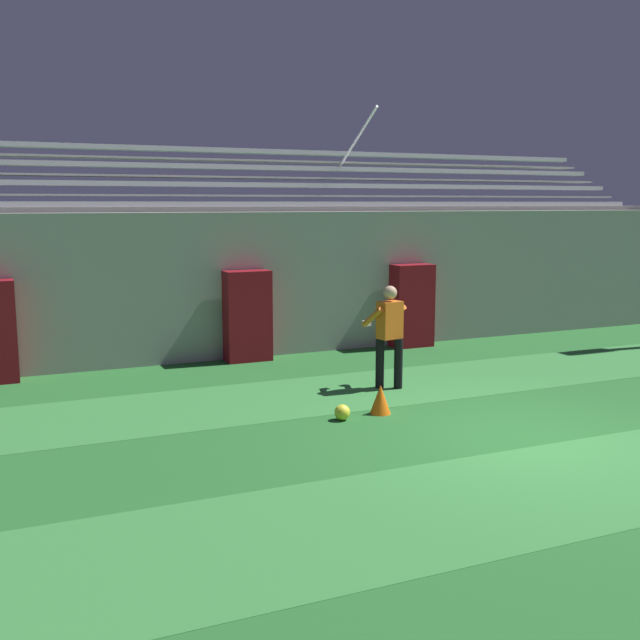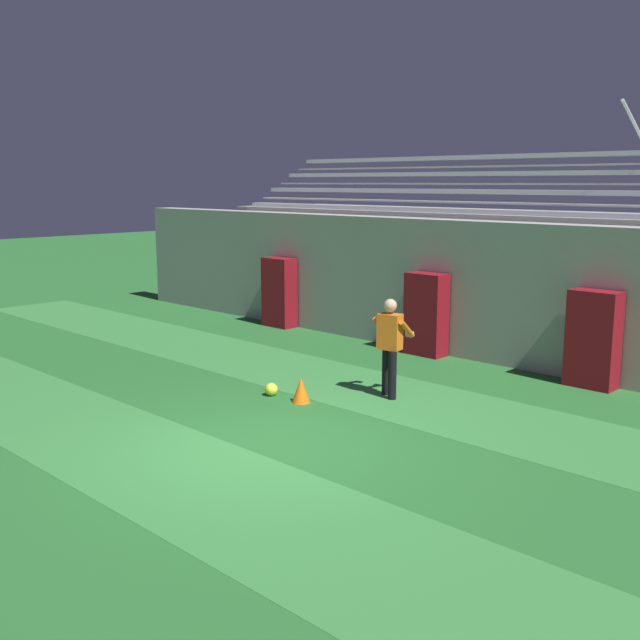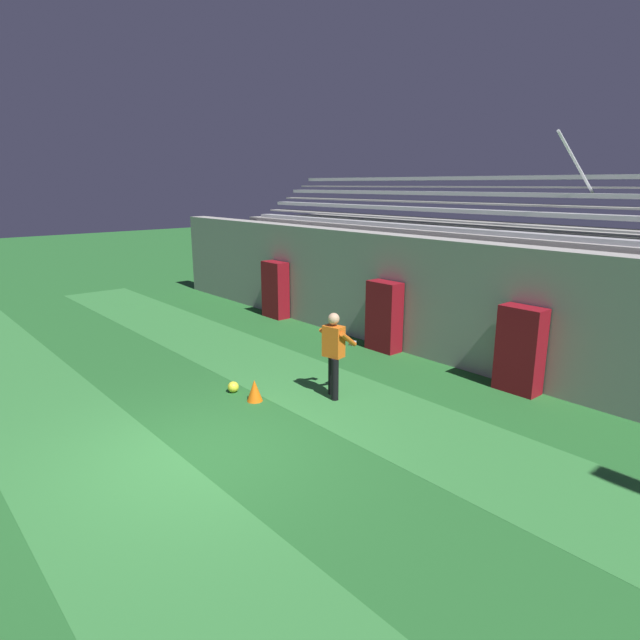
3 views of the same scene
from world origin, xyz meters
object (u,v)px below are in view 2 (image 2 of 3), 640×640
object	(u,v)px
traffic_cone	(301,390)
padding_pillar_far_left	(279,292)
padding_pillar_gate_right	(593,339)
goalkeeper	(390,341)
padding_pillar_gate_left	(426,314)
soccer_ball	(271,389)

from	to	relation	value
traffic_cone	padding_pillar_far_left	bearing A→B (deg)	140.26
padding_pillar_gate_right	goalkeeper	size ratio (longest dim) A/B	1.03
padding_pillar_gate_left	padding_pillar_far_left	size ratio (longest dim) A/B	1.00
goalkeeper	padding_pillar_gate_right	bearing A→B (deg)	53.68
soccer_ball	traffic_cone	world-z (taller)	traffic_cone
padding_pillar_gate_right	traffic_cone	size ratio (longest dim) A/B	4.09
padding_pillar_gate_left	goalkeeper	size ratio (longest dim) A/B	1.03
goalkeeper	traffic_cone	bearing A→B (deg)	-122.92
traffic_cone	soccer_ball	bearing A→B (deg)	-173.04
padding_pillar_gate_left	padding_pillar_gate_right	xyz separation A→B (m)	(3.58, 0.00, 0.00)
traffic_cone	padding_pillar_gate_right	bearing A→B (deg)	54.68
soccer_ball	traffic_cone	bearing A→B (deg)	6.96
padding_pillar_far_left	goalkeeper	distance (m)	6.60
padding_pillar_gate_left	goalkeeper	xyz separation A→B (m)	(1.42, -2.95, 0.10)
traffic_cone	padding_pillar_gate_left	bearing A→B (deg)	97.99
padding_pillar_far_left	goalkeeper	xyz separation A→B (m)	(5.90, -2.95, 0.10)
goalkeeper	padding_pillar_far_left	bearing A→B (deg)	153.48
padding_pillar_gate_left	soccer_ball	distance (m)	4.36
padding_pillar_gate_left	soccer_ball	bearing A→B (deg)	-90.61
padding_pillar_gate_right	padding_pillar_far_left	world-z (taller)	same
soccer_ball	padding_pillar_gate_left	bearing A→B (deg)	89.39
goalkeeper	traffic_cone	world-z (taller)	goalkeeper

